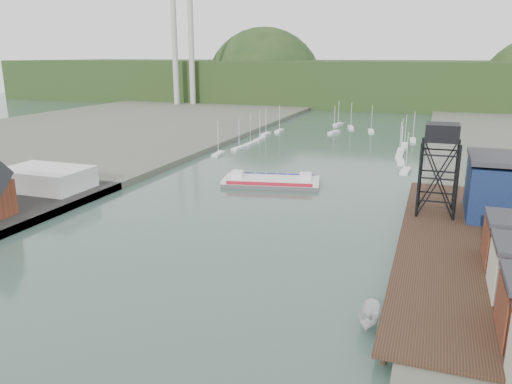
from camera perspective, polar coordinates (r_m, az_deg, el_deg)
The scene contains 9 objects.
ground at distance 55.31m, azimuth -23.19°, elevation -18.09°, with size 600.00×600.00×0.00m, color #29403A.
east_pier at distance 82.35m, azimuth 20.97°, elevation -5.19°, with size 14.00×70.00×2.45m.
white_shed at distance 116.22m, azimuth -22.89°, elevation 1.45°, with size 18.00×12.00×4.50m, color silver.
lift_tower at distance 91.61m, azimuth 20.46°, elevation 5.78°, with size 6.50×6.50×16.00m.
marina_sailboats at distance 176.70m, azimuth 8.58°, elevation 5.74°, with size 57.71×92.65×0.90m.
smokestacks at distance 299.63m, azimuth -8.31°, elevation 15.33°, with size 11.20×8.20×60.00m.
distant_hills at distance 336.57m, azimuth 13.61°, elevation 11.71°, with size 500.00×120.00×80.00m.
chain_ferry at distance 116.47m, azimuth 1.74°, elevation 1.22°, with size 23.61×13.14×3.21m.
motorboat at distance 58.90m, azimuth 12.85°, elevation -13.72°, with size 2.18×5.81×2.24m, color silver.
Camera 1 is at (33.71, -32.56, 29.37)m, focal length 35.00 mm.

